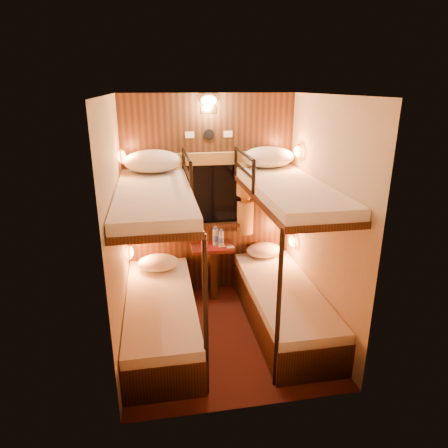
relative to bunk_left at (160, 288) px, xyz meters
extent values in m
plane|color=#3A150F|center=(0.65, -0.07, -0.56)|extent=(2.10, 2.10, 0.00)
plane|color=silver|center=(0.65, -0.07, 1.84)|extent=(2.10, 2.10, 0.00)
plane|color=#C6B293|center=(0.65, 0.98, 0.64)|extent=(2.40, 0.00, 2.40)
plane|color=#C6B293|center=(0.65, -1.12, 0.64)|extent=(2.40, 0.00, 2.40)
plane|color=#C6B293|center=(-0.35, -0.07, 0.64)|extent=(0.00, 2.40, 2.40)
plane|color=#C6B293|center=(1.65, -0.07, 0.64)|extent=(0.00, 2.40, 2.40)
cube|color=black|center=(0.65, 0.97, 0.64)|extent=(2.00, 0.03, 2.40)
cube|color=black|center=(0.00, 0.00, -0.38)|extent=(0.70, 1.90, 0.35)
cube|color=white|center=(0.00, 0.00, -0.16)|extent=(0.68, 1.88, 0.10)
cube|color=black|center=(0.00, 0.00, 0.89)|extent=(0.70, 1.90, 0.06)
cube|color=white|center=(0.00, 0.00, 0.97)|extent=(0.68, 1.88, 0.10)
cylinder|color=black|center=(0.35, -0.90, 0.17)|extent=(0.04, 0.04, 1.45)
cylinder|color=black|center=(0.35, 0.88, 1.08)|extent=(0.04, 0.04, 0.32)
cylinder|color=black|center=(0.35, 0.03, 1.08)|extent=(0.04, 0.04, 0.32)
cylinder|color=black|center=(0.35, 0.46, 1.24)|extent=(0.04, 0.85, 0.04)
cylinder|color=black|center=(0.35, 0.46, 1.07)|extent=(0.03, 0.85, 0.03)
cube|color=black|center=(1.30, 0.00, -0.38)|extent=(0.70, 1.90, 0.35)
cube|color=white|center=(1.30, 0.00, -0.16)|extent=(0.68, 1.88, 0.10)
cube|color=black|center=(1.30, 0.00, 0.89)|extent=(0.70, 1.90, 0.06)
cube|color=white|center=(1.30, 0.00, 0.97)|extent=(0.68, 1.88, 0.10)
cylinder|color=black|center=(0.95, -0.90, 0.17)|extent=(0.04, 0.04, 1.45)
cylinder|color=black|center=(0.95, 0.88, 1.08)|extent=(0.04, 0.04, 0.32)
cylinder|color=black|center=(0.95, 0.03, 1.08)|extent=(0.04, 0.04, 0.32)
cylinder|color=black|center=(0.95, 0.46, 1.24)|extent=(0.04, 0.85, 0.04)
cylinder|color=black|center=(0.95, 0.46, 1.07)|extent=(0.03, 0.85, 0.03)
cube|color=black|center=(0.65, 0.95, 0.69)|extent=(0.98, 0.02, 0.78)
cube|color=black|center=(0.65, 0.94, 0.69)|extent=(0.90, 0.01, 0.70)
cube|color=black|center=(0.65, 0.90, 0.31)|extent=(1.00, 0.12, 0.04)
cube|color=olive|center=(0.65, 0.91, 1.12)|extent=(1.10, 0.06, 0.14)
cylinder|color=olive|center=(0.22, 0.90, 0.87)|extent=(0.22, 0.22, 0.40)
cylinder|color=olive|center=(0.22, 0.90, 0.64)|extent=(0.11, 0.11, 0.12)
cylinder|color=olive|center=(0.22, 0.90, 0.39)|extent=(0.20, 0.20, 0.40)
torus|color=#B57D35|center=(0.22, 0.90, 0.64)|extent=(0.14, 0.14, 0.02)
cylinder|color=olive|center=(1.08, 0.90, 0.87)|extent=(0.22, 0.22, 0.40)
cylinder|color=olive|center=(1.08, 0.90, 0.64)|extent=(0.11, 0.11, 0.12)
cylinder|color=olive|center=(1.08, 0.90, 0.39)|extent=(0.20, 0.20, 0.40)
torus|color=#B57D35|center=(1.08, 0.90, 0.64)|extent=(0.14, 0.14, 0.02)
cylinder|color=black|center=(0.65, 0.95, 1.39)|extent=(0.12, 0.02, 0.12)
cube|color=silver|center=(0.43, 0.95, 1.39)|extent=(0.10, 0.01, 0.07)
cube|color=silver|center=(0.87, 0.95, 1.39)|extent=(0.10, 0.01, 0.07)
cube|color=#B57D35|center=(0.65, 0.95, 1.66)|extent=(0.18, 0.01, 0.08)
ellipsoid|color=#FFCC8C|center=(0.65, 0.93, 1.76)|extent=(0.18, 0.09, 0.11)
ellipsoid|color=orange|center=(-0.31, 0.63, 0.14)|extent=(0.08, 0.20, 0.13)
torus|color=#B57D35|center=(-0.31, 0.63, 0.14)|extent=(0.02, 0.17, 0.17)
ellipsoid|color=orange|center=(-0.31, 0.63, 1.22)|extent=(0.08, 0.20, 0.13)
torus|color=#B57D35|center=(-0.31, 0.63, 1.22)|extent=(0.02, 0.17, 0.17)
ellipsoid|color=orange|center=(1.61, 0.63, 0.14)|extent=(0.08, 0.20, 0.13)
torus|color=#B57D35|center=(1.61, 0.63, 0.14)|extent=(0.02, 0.17, 0.17)
ellipsoid|color=orange|center=(1.61, 0.63, 1.22)|extent=(0.08, 0.20, 0.13)
torus|color=#B57D35|center=(1.61, 0.63, 1.22)|extent=(0.02, 0.17, 0.17)
cube|color=#551C13|center=(0.65, 0.78, 0.07)|extent=(0.50, 0.34, 0.04)
cube|color=black|center=(0.65, 0.78, -0.25)|extent=(0.08, 0.30, 0.61)
cube|color=maroon|center=(0.65, 0.78, 0.09)|extent=(0.30, 0.34, 0.01)
cylinder|color=#99BFE5|center=(0.69, 0.79, 0.19)|extent=(0.07, 0.07, 0.21)
cylinder|color=#4261C7|center=(0.69, 0.79, 0.18)|extent=(0.07, 0.07, 0.07)
cylinder|color=#4261C7|center=(0.69, 0.79, 0.32)|extent=(0.04, 0.04, 0.03)
cylinder|color=#99BFE5|center=(0.75, 0.74, 0.19)|extent=(0.06, 0.06, 0.19)
cylinder|color=#4261C7|center=(0.75, 0.74, 0.18)|extent=(0.06, 0.06, 0.07)
cylinder|color=#4261C7|center=(0.75, 0.74, 0.30)|extent=(0.03, 0.03, 0.03)
cube|color=silver|center=(0.86, 0.70, 0.09)|extent=(0.09, 0.07, 0.01)
cube|color=silver|center=(0.76, 0.75, 0.09)|extent=(0.09, 0.08, 0.01)
ellipsoid|color=silver|center=(0.00, 0.63, -0.01)|extent=(0.46, 0.33, 0.18)
ellipsoid|color=silver|center=(1.30, 0.80, -0.02)|extent=(0.44, 0.31, 0.17)
ellipsoid|color=silver|center=(0.00, 0.70, 1.15)|extent=(0.62, 0.44, 0.24)
ellipsoid|color=silver|center=(1.30, 0.76, 1.15)|extent=(0.60, 0.43, 0.24)
camera|label=1|loc=(0.02, -3.62, 1.92)|focal=32.00mm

